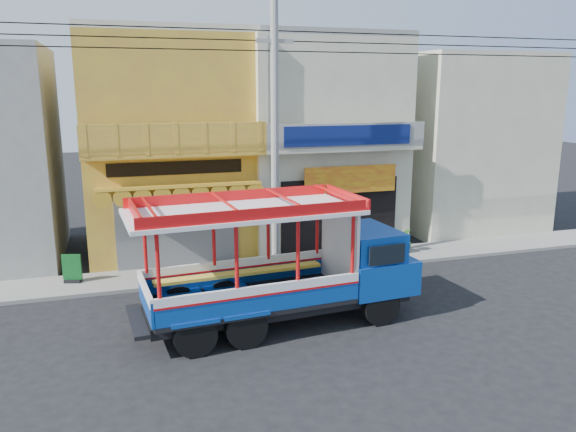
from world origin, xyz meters
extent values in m
plane|color=black|center=(0.00, 0.00, 0.00)|extent=(90.00, 90.00, 0.00)
cube|color=slate|center=(0.00, 4.00, 0.06)|extent=(30.00, 2.00, 0.12)
cube|color=gold|center=(-4.00, 8.00, 4.00)|extent=(6.00, 6.00, 8.00)
cube|color=#595B5E|center=(-4.00, 4.98, 1.40)|extent=(4.20, 0.10, 2.60)
cube|color=gold|center=(-4.00, 4.25, 3.05)|extent=(5.20, 1.50, 0.31)
cube|color=gold|center=(-4.00, 4.65, 4.05)|extent=(6.00, 0.70, 0.18)
cube|color=gold|center=(-4.00, 4.35, 4.60)|extent=(6.00, 0.12, 0.95)
cube|color=black|center=(-4.00, 4.97, 3.55)|extent=(4.50, 0.04, 0.45)
cube|color=#BFB99D|center=(-4.00, 8.00, 8.12)|extent=(6.00, 6.00, 0.24)
cube|color=#BFB99D|center=(2.00, 8.00, 4.00)|extent=(6.00, 6.00, 8.00)
cube|color=black|center=(2.00, 4.98, 1.50)|extent=(4.60, 0.12, 2.80)
cube|color=yellow|center=(2.30, 4.70, 2.90)|extent=(3.60, 0.05, 1.00)
cube|color=#BFB99D|center=(2.00, 4.65, 4.05)|extent=(6.00, 0.70, 0.18)
cube|color=gray|center=(2.00, 4.35, 4.55)|extent=(6.00, 0.12, 0.85)
cube|color=navy|center=(2.00, 4.28, 4.55)|extent=(4.80, 0.06, 0.70)
cube|color=gray|center=(2.00, 8.00, 8.12)|extent=(6.00, 6.00, 0.24)
cube|color=#BFB99D|center=(-1.00, 4.85, 4.00)|extent=(0.35, 0.30, 8.00)
cube|color=#BFB99D|center=(9.00, 8.00, 3.80)|extent=(6.00, 6.00, 7.60)
cylinder|color=gray|center=(-1.00, 3.30, 4.50)|extent=(0.26, 0.26, 9.00)
cube|color=gray|center=(-1.00, 3.30, 7.60)|extent=(1.20, 0.12, 0.12)
cylinder|color=black|center=(0.00, 3.30, 7.30)|extent=(28.00, 0.04, 0.04)
cylinder|color=black|center=(0.00, 3.30, 7.60)|extent=(28.00, 0.04, 0.04)
cylinder|color=black|center=(0.00, 3.30, 7.90)|extent=(28.00, 0.04, 0.04)
cylinder|color=black|center=(0.55, -1.44, 0.52)|extent=(1.06, 0.37, 1.04)
cylinder|color=black|center=(0.41, 0.53, 0.52)|extent=(1.06, 0.37, 1.04)
cylinder|color=black|center=(-3.18, -1.72, 0.52)|extent=(1.06, 0.37, 1.04)
cylinder|color=black|center=(-3.33, 0.25, 0.52)|extent=(1.06, 0.37, 1.04)
cylinder|color=black|center=(-4.42, -1.81, 0.52)|extent=(1.06, 0.37, 1.04)
cylinder|color=black|center=(-4.57, 0.16, 0.52)|extent=(1.06, 0.37, 1.04)
cube|color=black|center=(-2.01, -0.64, 0.62)|extent=(7.09, 2.22, 0.29)
cube|color=#1046B1|center=(0.69, -0.44, 1.20)|extent=(2.03, 2.42, 0.94)
cube|color=#1046B1|center=(0.53, -0.46, 2.03)|extent=(1.61, 2.21, 0.78)
cube|color=black|center=(1.26, -0.40, 1.98)|extent=(0.20, 1.83, 0.57)
cube|color=black|center=(-2.86, -0.71, 0.83)|extent=(5.30, 2.66, 0.12)
cube|color=#1046B1|center=(-2.78, -1.80, 1.20)|extent=(5.14, 0.46, 0.62)
cube|color=white|center=(-2.78, -1.80, 1.48)|extent=(5.14, 0.47, 0.23)
cube|color=#1046B1|center=(-2.94, 0.39, 1.20)|extent=(5.14, 0.46, 0.62)
cube|color=white|center=(-2.94, 0.39, 1.48)|extent=(5.14, 0.47, 0.23)
cylinder|color=red|center=(-5.19, -1.96, 2.34)|extent=(0.10, 0.10, 1.66)
cylinder|color=red|center=(-5.35, 0.19, 2.34)|extent=(0.10, 0.10, 1.66)
cube|color=white|center=(-0.28, -0.51, 2.00)|extent=(0.24, 2.10, 2.34)
cube|color=white|center=(-2.97, -0.71, 3.17)|extent=(5.94, 2.96, 0.10)
cube|color=red|center=(-2.97, -0.71, 3.36)|extent=(5.73, 2.85, 0.27)
cube|color=black|center=(-7.48, 4.20, 0.17)|extent=(0.57, 0.41, 0.09)
cube|color=#0D4C1B|center=(-7.48, 4.20, 0.63)|extent=(0.60, 0.24, 0.83)
imported|color=#255117|center=(1.98, 3.88, 0.56)|extent=(1.04, 1.01, 0.88)
imported|color=#255117|center=(2.79, 3.44, 0.67)|extent=(0.72, 0.77, 1.11)
imported|color=#255117|center=(4.30, 4.06, 0.58)|extent=(0.59, 0.59, 0.92)
camera|label=1|loc=(-5.95, -14.09, 6.18)|focal=35.00mm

